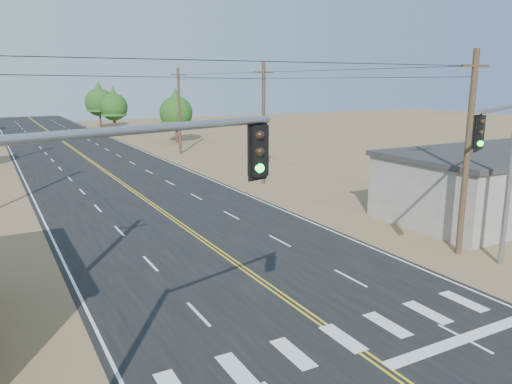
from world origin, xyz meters
TOP-DOWN VIEW (x-y plane):
  - road at (0.00, 30.00)m, footprint 15.00×200.00m
  - building_right at (19.00, 16.00)m, footprint 15.00×8.00m
  - utility_pole_right_near at (10.50, 12.00)m, footprint 1.80×0.30m
  - utility_pole_right_mid at (10.50, 32.00)m, footprint 1.80×0.30m
  - utility_pole_right_far at (10.50, 52.00)m, footprint 1.80×0.30m
  - signal_mast_left at (-8.67, 4.59)m, footprint 6.62×2.26m
  - signal_mast_right at (9.15, 9.17)m, footprint 6.39×3.06m
  - tree_right_near at (13.94, 62.74)m, footprint 4.57×4.57m
  - tree_right_mid at (9.84, 82.08)m, footprint 4.61×4.61m
  - tree_right_far at (9.36, 91.01)m, footprint 5.11×5.11m

SIDE VIEW (x-z plane):
  - road at x=0.00m, z-range 0.00..0.02m
  - building_right at x=19.00m, z-range 0.00..4.00m
  - tree_right_near at x=13.94m, z-range 0.85..8.46m
  - tree_right_mid at x=9.84m, z-range 0.85..8.53m
  - utility_pole_right_near at x=10.50m, z-range 0.12..10.12m
  - utility_pole_right_mid at x=10.50m, z-range 0.12..10.12m
  - utility_pole_right_far at x=10.50m, z-range 0.12..10.12m
  - tree_right_far at x=9.36m, z-range 0.95..9.46m
  - signal_mast_right at x=9.15m, z-range 1.40..9.08m
  - signal_mast_left at x=-8.67m, z-range 1.42..9.28m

